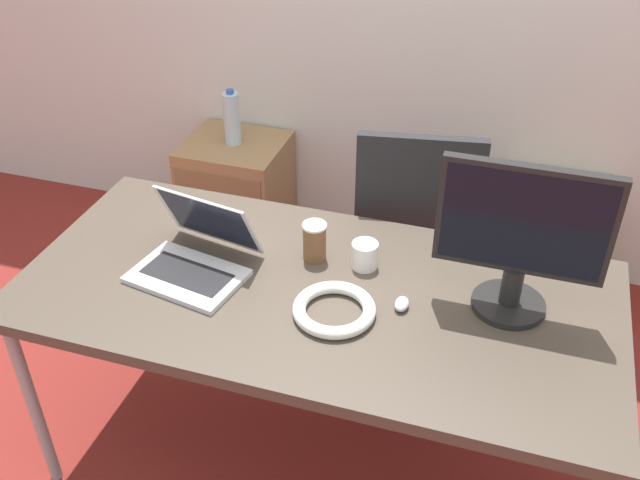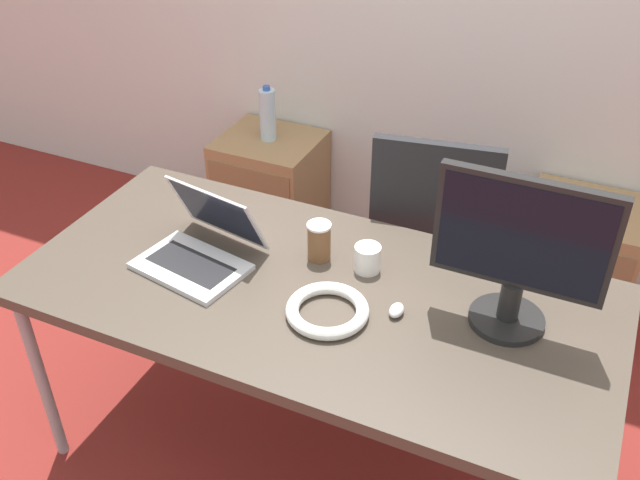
# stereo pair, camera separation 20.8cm
# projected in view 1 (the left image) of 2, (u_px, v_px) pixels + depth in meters

# --- Properties ---
(ground_plane) EXTENTS (14.00, 14.00, 0.00)m
(ground_plane) POSITION_uv_depth(u_px,v_px,m) (316.00, 454.00, 2.58)
(ground_plane) COLOR maroon
(desk) EXTENTS (1.80, 0.85, 0.77)m
(desk) POSITION_uv_depth(u_px,v_px,m) (316.00, 301.00, 2.17)
(desk) COLOR #473D33
(desk) RESTS_ON ground_plane
(office_chair) EXTENTS (0.56, 0.59, 1.04)m
(office_chair) POSITION_uv_depth(u_px,v_px,m) (411.00, 263.00, 2.89)
(office_chair) COLOR #232326
(office_chair) RESTS_ON ground_plane
(cabinet_left) EXTENTS (0.47, 0.43, 0.56)m
(cabinet_left) POSITION_uv_depth(u_px,v_px,m) (238.00, 194.00, 3.53)
(cabinet_left) COLOR #99754C
(cabinet_left) RESTS_ON ground_plane
(cabinet_right) EXTENTS (0.47, 0.43, 0.56)m
(cabinet_right) POSITION_uv_depth(u_px,v_px,m) (545.00, 246.00, 3.17)
(cabinet_right) COLOR #99754C
(cabinet_right) RESTS_ON ground_plane
(water_bottle) EXTENTS (0.08, 0.08, 0.27)m
(water_bottle) POSITION_uv_depth(u_px,v_px,m) (232.00, 118.00, 3.30)
(water_bottle) COLOR silver
(water_bottle) RESTS_ON cabinet_left
(laptop_center) EXTENTS (0.37, 0.37, 0.23)m
(laptop_center) POSITION_uv_depth(u_px,v_px,m) (195.00, 257.00, 2.19)
(laptop_center) COLOR silver
(laptop_center) RESTS_ON desk
(monitor) EXTENTS (0.47, 0.21, 0.47)m
(monitor) POSITION_uv_depth(u_px,v_px,m) (521.00, 238.00, 1.93)
(monitor) COLOR black
(monitor) RESTS_ON desk
(mouse) EXTENTS (0.04, 0.06, 0.03)m
(mouse) POSITION_uv_depth(u_px,v_px,m) (402.00, 304.00, 2.06)
(mouse) COLOR silver
(mouse) RESTS_ON desk
(coffee_cup_white) EXTENTS (0.08, 0.08, 0.09)m
(coffee_cup_white) POSITION_uv_depth(u_px,v_px,m) (365.00, 255.00, 2.21)
(coffee_cup_white) COLOR white
(coffee_cup_white) RESTS_ON desk
(coffee_cup_brown) EXTENTS (0.08, 0.08, 0.13)m
(coffee_cup_brown) POSITION_uv_depth(u_px,v_px,m) (315.00, 241.00, 2.23)
(coffee_cup_brown) COLOR brown
(coffee_cup_brown) RESTS_ON desk
(cable_coil) EXTENTS (0.24, 0.24, 0.04)m
(cable_coil) POSITION_uv_depth(u_px,v_px,m) (334.00, 309.00, 2.03)
(cable_coil) COLOR white
(cable_coil) RESTS_ON desk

